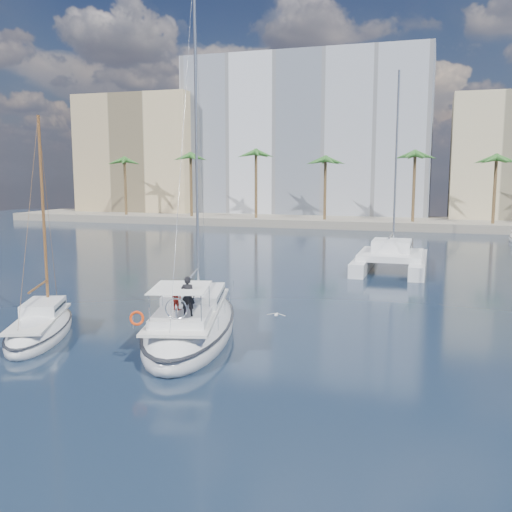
% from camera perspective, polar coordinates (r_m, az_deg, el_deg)
% --- Properties ---
extents(ground, '(160.00, 160.00, 0.00)m').
position_cam_1_polar(ground, '(30.50, -2.44, -7.06)').
color(ground, black).
rests_on(ground, ground).
extents(quay, '(120.00, 14.00, 1.20)m').
position_cam_1_polar(quay, '(89.52, 11.01, 3.33)').
color(quay, gray).
rests_on(quay, ground).
extents(building_modern, '(42.00, 16.00, 28.00)m').
position_cam_1_polar(building_modern, '(103.21, 5.24, 11.53)').
color(building_modern, silver).
rests_on(building_modern, ground).
extents(building_tan_left, '(22.00, 14.00, 22.00)m').
position_cam_1_polar(building_tan_left, '(109.82, -10.96, 9.65)').
color(building_tan_left, tan).
rests_on(building_tan_left, ground).
extents(palm_left, '(3.60, 3.60, 12.30)m').
position_cam_1_polar(palm_left, '(95.45, -10.13, 9.47)').
color(palm_left, brown).
rests_on(palm_left, ground).
extents(palm_centre, '(3.60, 3.60, 12.30)m').
position_cam_1_polar(palm_centre, '(85.27, 10.88, 9.61)').
color(palm_centre, brown).
rests_on(palm_centre, ground).
extents(main_sloop, '(7.41, 13.68, 19.37)m').
position_cam_1_polar(main_sloop, '(28.90, -6.50, -6.81)').
color(main_sloop, silver).
rests_on(main_sloop, ground).
extents(small_sloop, '(5.52, 8.43, 11.61)m').
position_cam_1_polar(small_sloop, '(30.50, -20.75, -6.78)').
color(small_sloop, silver).
rests_on(small_sloop, ground).
extents(catamaran, '(5.68, 11.36, 16.64)m').
position_cam_1_polar(catamaran, '(49.47, 13.37, -0.01)').
color(catamaran, silver).
rests_on(catamaran, ground).
extents(seagull, '(1.00, 0.43, 0.19)m').
position_cam_1_polar(seagull, '(29.89, 2.05, -5.89)').
color(seagull, silver).
rests_on(seagull, ground).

